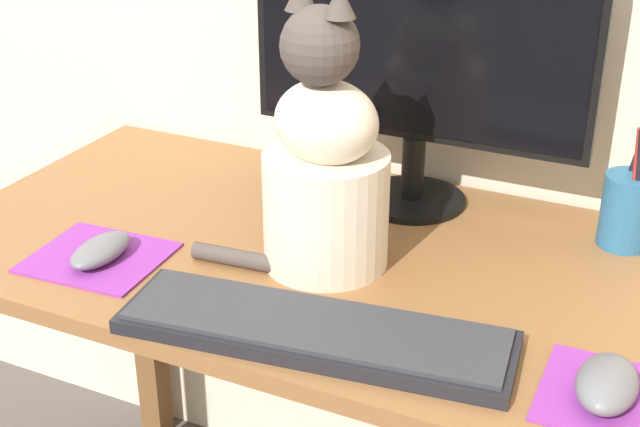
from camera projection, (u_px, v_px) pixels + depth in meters
name	position (u px, v px, depth m)	size (l,w,h in m)	color
desk	(377.00, 324.00, 1.28)	(1.31, 0.60, 0.70)	brown
monitor	(418.00, 59.00, 1.31)	(0.53, 0.17, 0.41)	black
keyboard	(313.00, 330.00, 1.06)	(0.49, 0.19, 0.02)	black
mousepad_left	(99.00, 257.00, 1.25)	(0.19, 0.17, 0.00)	purple
mousepad_right	(621.00, 400.00, 0.96)	(0.17, 0.15, 0.00)	purple
computer_mouse_left	(101.00, 250.00, 1.23)	(0.06, 0.11, 0.03)	slate
computer_mouse_right	(607.00, 383.00, 0.95)	(0.07, 0.11, 0.04)	slate
cat	(324.00, 167.00, 1.18)	(0.28, 0.21, 0.39)	beige
pen_cup	(627.00, 209.00, 1.26)	(0.07, 0.07, 0.18)	#286089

